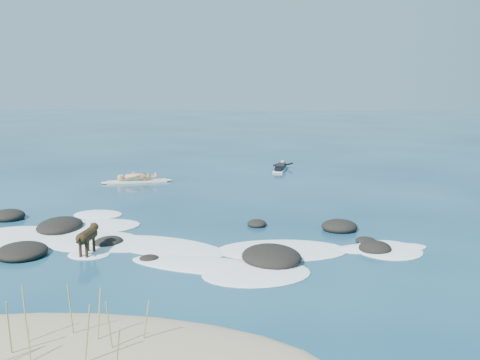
# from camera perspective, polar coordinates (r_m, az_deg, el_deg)

# --- Properties ---
(ground) EXTENTS (160.00, 160.00, 0.00)m
(ground) POSITION_cam_1_polar(r_m,az_deg,el_deg) (16.33, -7.38, -5.46)
(ground) COLOR #0A2642
(ground) RESTS_ON ground
(dune_grass) EXTENTS (3.19, 1.67, 1.20)m
(dune_grass) POSITION_cam_1_polar(r_m,az_deg,el_deg) (8.93, -20.99, -15.27)
(dune_grass) COLOR olive
(dune_grass) RESTS_ON ground
(reef_rocks) EXTENTS (13.84, 6.07, 0.54)m
(reef_rocks) POSITION_cam_1_polar(r_m,az_deg,el_deg) (15.33, -16.12, -6.38)
(reef_rocks) COLOR black
(reef_rocks) RESTS_ON ground
(breaking_foam) EXTENTS (13.53, 7.30, 0.12)m
(breaking_foam) POSITION_cam_1_polar(r_m,az_deg,el_deg) (15.01, -8.26, -6.84)
(breaking_foam) COLOR white
(breaking_foam) RESTS_ON ground
(standing_surfer_rig) EXTENTS (3.12, 1.39, 1.82)m
(standing_surfer_rig) POSITION_cam_1_polar(r_m,az_deg,el_deg) (24.55, -10.98, 1.38)
(standing_surfer_rig) COLOR beige
(standing_surfer_rig) RESTS_ON ground
(paddling_surfer_rig) EXTENTS (1.09, 2.46, 0.42)m
(paddling_surfer_rig) POSITION_cam_1_polar(r_m,az_deg,el_deg) (27.83, 4.37, 1.35)
(paddling_surfer_rig) COLOR silver
(paddling_surfer_rig) RESTS_ON ground
(dog) EXTENTS (0.36, 1.27, 0.80)m
(dog) POSITION_cam_1_polar(r_m,az_deg,el_deg) (14.38, -15.93, -5.72)
(dog) COLOR black
(dog) RESTS_ON ground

